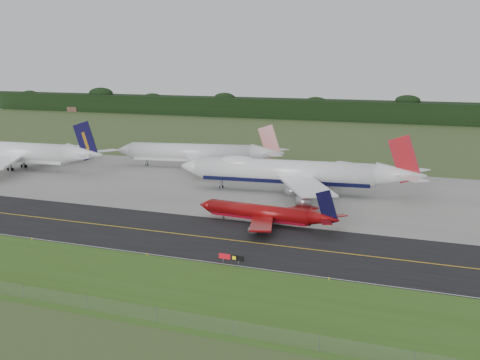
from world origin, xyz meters
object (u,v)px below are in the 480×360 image
object	(u,v)px
jet_red_737	(267,213)
jet_ba_747	(294,172)
jet_navy_gold	(16,153)
taxiway_sign	(231,257)
jet_star_tail	(200,153)

from	to	relation	value
jet_red_737	jet_ba_747	bearing A→B (deg)	99.60
jet_ba_747	jet_red_737	xyz separation A→B (m)	(6.22, -36.76, -3.30)
jet_red_737	jet_navy_gold	xyz separation A→B (m)	(-105.72, 37.70, 3.07)
jet_navy_gold	taxiway_sign	bearing A→B (deg)	-31.41
jet_navy_gold	taxiway_sign	world-z (taller)	jet_navy_gold
jet_star_tail	jet_red_737	bearing A→B (deg)	-52.40
jet_star_tail	taxiway_sign	size ratio (longest dim) A/B	11.59
jet_ba_747	taxiway_sign	xyz separation A→B (m)	(10.88, -66.47, -4.74)
jet_navy_gold	taxiway_sign	xyz separation A→B (m)	(110.38, -67.41, -4.50)
jet_red_737	jet_star_tail	size ratio (longest dim) A/B	0.60
jet_star_tail	taxiway_sign	bearing A→B (deg)	-59.98
jet_red_737	jet_navy_gold	bearing A→B (deg)	160.37
jet_navy_gold	jet_star_tail	world-z (taller)	jet_navy_gold
jet_ba_747	jet_star_tail	size ratio (longest dim) A/B	1.19
jet_ba_747	taxiway_sign	distance (m)	67.52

